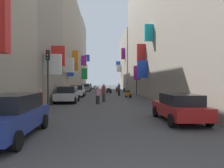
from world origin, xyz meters
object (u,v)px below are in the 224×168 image
pedestrian_crossing (104,93)px  pedestrian_near_left (124,88)px  scooter_red (117,89)px  pedestrian_mid_street (98,95)px  parked_car_blue (10,115)px  scooter_black (109,90)px  parked_car_green (88,86)px  scooter_white (98,90)px  pedestrian_near_right (119,89)px  parked_car_red (179,107)px  traffic_light_near_corner (136,76)px  parked_car_grey (86,88)px  parked_car_silver (67,94)px  scooter_silver (95,88)px  scooter_orange (128,94)px  pedestrian_far_away (40,102)px  parked_car_white (77,91)px  traffic_light_far_corner (48,69)px

pedestrian_crossing → pedestrian_near_left: pedestrian_crossing is taller
scooter_red → pedestrian_mid_street: (-3.33, -21.65, 0.32)m
parked_car_blue → scooter_black: (4.63, 27.69, -0.34)m
parked_car_green → scooter_white: 14.35m
pedestrian_crossing → pedestrian_near_right: pedestrian_crossing is taller
parked_car_red → traffic_light_near_corner: (1.16, 19.57, 1.99)m
parked_car_grey → scooter_white: bearing=-62.9°
parked_car_silver → scooter_red: bearing=72.3°
scooter_black → traffic_light_near_corner: (3.77, -5.51, 2.27)m
parked_car_silver → traffic_light_near_corner: bearing=48.7°
parked_car_red → scooter_black: parked_car_red is taller
parked_car_green → pedestrian_near_left: (7.46, -12.78, 0.03)m
scooter_white → parked_car_green: bearing=100.1°
scooter_red → pedestrian_near_left: 2.01m
scooter_silver → pedestrian_near_right: pedestrian_near_right is taller
scooter_orange → scooter_black: 10.04m
scooter_black → scooter_silver: size_ratio=1.05×
parked_car_green → pedestrian_far_away: bearing=-90.8°
scooter_silver → parked_car_blue: bearing=-92.3°
pedestrian_mid_street → traffic_light_near_corner: traffic_light_near_corner is taller
pedestrian_far_away → scooter_silver: bearing=86.8°
pedestrian_mid_street → parked_car_green: bearing=95.0°
scooter_black → scooter_silver: bearing=99.8°
parked_car_white → scooter_silver: 24.49m
scooter_red → scooter_white: bearing=-142.0°
parked_car_red → pedestrian_far_away: size_ratio=2.69×
parked_car_red → pedestrian_near_right: pedestrian_near_right is taller
scooter_red → scooter_orange: size_ratio=1.11×
parked_car_white → parked_car_silver: 7.21m
parked_car_green → pedestrian_far_away: 38.58m
parked_car_white → scooter_black: size_ratio=2.21×
pedestrian_crossing → parked_car_silver: bearing=-176.0°
scooter_orange → pedestrian_mid_street: pedestrian_mid_street is taller
parked_car_white → pedestrian_near_left: 13.34m
parked_car_grey → parked_car_silver: size_ratio=0.95×
parked_car_red → parked_car_silver: parked_car_silver is taller
parked_car_grey → pedestrian_crossing: (3.34, -21.43, 0.14)m
parked_car_grey → pedestrian_far_away: size_ratio=2.72×
parked_car_white → traffic_light_near_corner: bearing=15.6°
parked_car_blue → parked_car_green: parked_car_blue is taller
scooter_red → parked_car_red: bearing=-88.2°
parked_car_silver → traffic_light_far_corner: traffic_light_far_corner is taller
scooter_silver → pedestrian_far_away: (-2.17, -39.18, 0.30)m
parked_car_silver → scooter_silver: 31.68m
parked_car_blue → parked_car_red: parked_car_blue is taller
pedestrian_near_right → pedestrian_far_away: (-6.23, -16.56, -0.11)m
scooter_black → pedestrian_far_away: pedestrian_far_away is taller
parked_car_grey → scooter_black: 7.99m
parked_car_red → scooter_orange: parked_car_red is taller
parked_car_blue → pedestrian_near_right: pedestrian_near_right is taller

